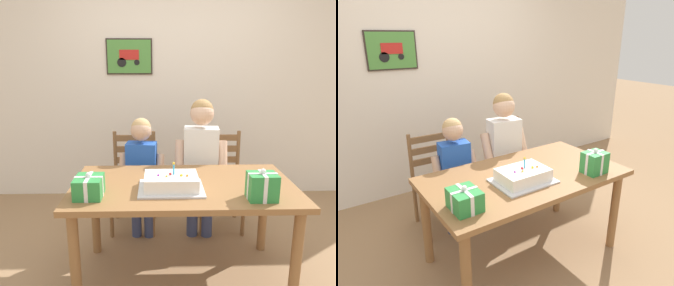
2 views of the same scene
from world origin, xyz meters
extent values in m
plane|color=#997551|center=(0.00, 0.00, 0.00)|extent=(20.00, 20.00, 0.00)
cube|color=silver|center=(0.00, 1.68, 1.30)|extent=(6.40, 0.08, 2.60)
cube|color=#332823|center=(-0.50, 1.63, 1.63)|extent=(0.51, 0.02, 0.39)
cube|color=#4C8E3D|center=(-0.50, 1.62, 1.63)|extent=(0.48, 0.01, 0.36)
cube|color=red|center=(-0.50, 1.61, 1.65)|extent=(0.22, 0.01, 0.11)
cylinder|color=black|center=(-0.58, 1.61, 1.57)|extent=(0.10, 0.01, 0.10)
cylinder|color=black|center=(-0.41, 1.61, 1.57)|extent=(0.06, 0.01, 0.06)
cube|color=olive|center=(0.00, 0.00, 0.73)|extent=(1.57, 0.86, 0.04)
cylinder|color=olive|center=(-0.71, -0.35, 0.35)|extent=(0.07, 0.07, 0.71)
cylinder|color=olive|center=(0.71, -0.35, 0.35)|extent=(0.07, 0.07, 0.71)
cylinder|color=olive|center=(-0.71, 0.35, 0.35)|extent=(0.07, 0.07, 0.71)
cylinder|color=olive|center=(0.71, 0.35, 0.35)|extent=(0.07, 0.07, 0.71)
cube|color=silver|center=(-0.09, -0.10, 0.75)|extent=(0.44, 0.34, 0.01)
cube|color=white|center=(-0.09, -0.10, 0.80)|extent=(0.36, 0.26, 0.09)
cylinder|color=#33ADE5|center=(-0.07, -0.09, 0.88)|extent=(0.01, 0.01, 0.07)
sphere|color=yellow|center=(-0.07, -0.09, 0.93)|extent=(0.02, 0.02, 0.02)
sphere|color=yellow|center=(-0.12, -0.14, 0.85)|extent=(0.01, 0.01, 0.01)
sphere|color=red|center=(-0.10, -0.09, 0.85)|extent=(0.02, 0.02, 0.02)
sphere|color=orange|center=(0.02, -0.13, 0.85)|extent=(0.02, 0.02, 0.02)
sphere|color=yellow|center=(-0.02, -0.12, 0.85)|extent=(0.02, 0.02, 0.02)
sphere|color=purple|center=(-0.18, -0.11, 0.85)|extent=(0.01, 0.01, 0.01)
cube|color=#2D8E42|center=(-0.62, -0.20, 0.81)|extent=(0.18, 0.21, 0.13)
cube|color=white|center=(-0.62, -0.20, 0.81)|extent=(0.18, 0.02, 0.14)
cube|color=white|center=(-0.62, -0.20, 0.81)|extent=(0.02, 0.21, 0.14)
sphere|color=white|center=(-0.62, -0.20, 0.89)|extent=(0.04, 0.04, 0.04)
cube|color=#2D8E42|center=(0.48, -0.28, 0.83)|extent=(0.18, 0.15, 0.17)
cube|color=white|center=(0.48, -0.28, 0.83)|extent=(0.18, 0.02, 0.18)
cube|color=white|center=(0.48, -0.28, 0.83)|extent=(0.02, 0.15, 0.18)
sphere|color=white|center=(0.48, -0.28, 0.93)|extent=(0.04, 0.04, 0.04)
cube|color=brown|center=(-0.42, 0.78, 0.45)|extent=(0.43, 0.43, 0.04)
cylinder|color=brown|center=(-0.23, 0.59, 0.21)|extent=(0.04, 0.04, 0.43)
cylinder|color=brown|center=(-0.61, 0.59, 0.21)|extent=(0.04, 0.04, 0.43)
cylinder|color=brown|center=(-0.22, 0.97, 0.21)|extent=(0.04, 0.04, 0.43)
cylinder|color=brown|center=(-0.60, 0.97, 0.21)|extent=(0.04, 0.04, 0.43)
cylinder|color=brown|center=(-0.22, 0.97, 0.70)|extent=(0.04, 0.04, 0.45)
cylinder|color=brown|center=(-0.60, 0.97, 0.70)|extent=(0.04, 0.04, 0.45)
cube|color=brown|center=(-0.41, 0.97, 0.63)|extent=(0.36, 0.03, 0.06)
cube|color=brown|center=(-0.41, 0.97, 0.74)|extent=(0.36, 0.03, 0.06)
cube|color=brown|center=(-0.41, 0.97, 0.85)|extent=(0.36, 0.03, 0.06)
cube|color=brown|center=(0.42, 0.78, 0.45)|extent=(0.44, 0.44, 0.04)
cylinder|color=brown|center=(0.60, 0.58, 0.21)|extent=(0.04, 0.04, 0.43)
cylinder|color=brown|center=(0.22, 0.60, 0.21)|extent=(0.04, 0.04, 0.43)
cylinder|color=brown|center=(0.62, 0.96, 0.21)|extent=(0.04, 0.04, 0.43)
cylinder|color=brown|center=(0.24, 0.98, 0.21)|extent=(0.04, 0.04, 0.43)
cylinder|color=brown|center=(0.62, 0.96, 0.70)|extent=(0.04, 0.04, 0.45)
cylinder|color=brown|center=(0.24, 0.98, 0.70)|extent=(0.04, 0.04, 0.45)
cube|color=brown|center=(0.43, 0.97, 0.63)|extent=(0.36, 0.04, 0.06)
cube|color=brown|center=(0.43, 0.97, 0.74)|extent=(0.36, 0.04, 0.06)
cube|color=brown|center=(0.43, 0.97, 0.85)|extent=(0.36, 0.04, 0.06)
cylinder|color=#38426B|center=(0.27, 0.59, 0.24)|extent=(0.10, 0.10, 0.48)
cylinder|color=#38426B|center=(0.13, 0.61, 0.24)|extent=(0.10, 0.10, 0.48)
cube|color=white|center=(0.20, 0.60, 0.76)|extent=(0.32, 0.21, 0.55)
cylinder|color=#E0B293|center=(0.38, 0.54, 0.74)|extent=(0.10, 0.23, 0.37)
cylinder|color=#E0B293|center=(0.01, 0.58, 0.74)|extent=(0.10, 0.23, 0.37)
sphere|color=#E0B293|center=(0.20, 0.60, 1.15)|extent=(0.21, 0.21, 0.21)
sphere|color=#A87F4C|center=(0.20, 0.61, 1.18)|extent=(0.20, 0.20, 0.20)
cylinder|color=#38426B|center=(-0.27, 0.59, 0.21)|extent=(0.09, 0.09, 0.42)
cylinder|color=#38426B|center=(-0.38, 0.61, 0.21)|extent=(0.09, 0.09, 0.42)
cube|color=blue|center=(-0.33, 0.60, 0.66)|extent=(0.28, 0.19, 0.48)
cylinder|color=tan|center=(-0.17, 0.55, 0.64)|extent=(0.09, 0.20, 0.32)
cylinder|color=tan|center=(-0.49, 0.59, 0.64)|extent=(0.09, 0.20, 0.32)
sphere|color=tan|center=(-0.33, 0.60, 1.01)|extent=(0.18, 0.18, 0.18)
sphere|color=tan|center=(-0.32, 0.61, 1.03)|extent=(0.17, 0.17, 0.17)
camera|label=1|loc=(-0.17, -2.24, 1.61)|focal=35.90mm
camera|label=2|loc=(-1.36, -1.76, 1.79)|focal=33.16mm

